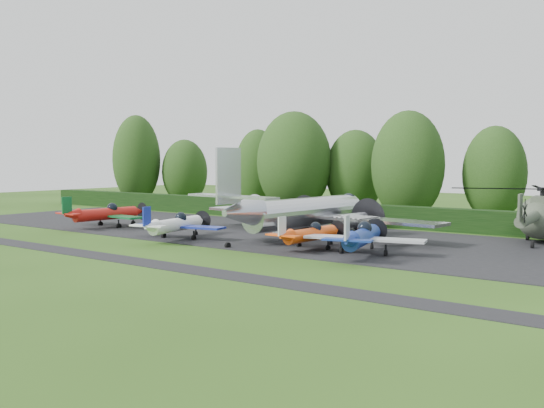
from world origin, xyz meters
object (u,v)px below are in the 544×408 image
Objects in this scene: transport_plane at (303,212)px; helicopter at (541,213)px; light_plane_orange at (311,234)px; light_plane_white at (176,224)px; light_plane_red at (106,214)px; light_plane_blue at (362,237)px.

helicopter is (16.40, 7.44, 0.20)m from transport_plane.
light_plane_orange is at bearing -57.56° from transport_plane.
light_plane_white is 11.37m from light_plane_orange.
helicopter reaches higher than light_plane_white.
helicopter is at bearing 43.38° from light_plane_white.
transport_plane is 2.88× the size of light_plane_white.
transport_plane is 19.08m from light_plane_red.
light_plane_orange is (22.55, -0.19, -0.21)m from light_plane_red.
helicopter reaches higher than light_plane_orange.
transport_plane is 3.26× the size of light_plane_orange.
light_plane_red is (-18.35, -5.16, -0.77)m from transport_plane.
light_plane_red is at bearing -169.99° from transport_plane.
light_plane_red reaches higher than light_plane_white.
light_plane_blue is at bearing -9.90° from light_plane_orange.
transport_plane is 10.35m from light_plane_blue.
helicopter is (12.20, 12.79, 1.18)m from light_plane_orange.
light_plane_orange is 17.71m from helicopter.
light_plane_white is 27.71m from helicopter.
transport_plane is at bearing 125.31° from light_plane_orange.
light_plane_orange is at bearing -5.77° from light_plane_red.
light_plane_white is at bearing -159.83° from light_plane_blue.
light_plane_red is at bearing 176.70° from light_plane_orange.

